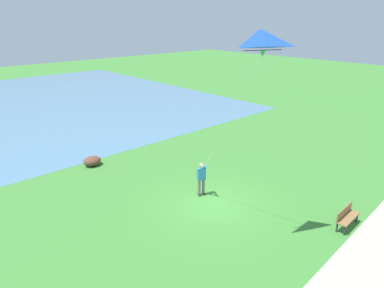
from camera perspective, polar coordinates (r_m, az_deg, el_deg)
ground_plane at (r=16.78m, az=3.50°, el=-10.01°), size 120.00×120.00×0.00m
person_kite_flyer at (r=17.08m, az=1.61°, el=-5.42°), size 0.63×0.50×1.83m
flying_kite at (r=12.14m, az=11.16°, el=16.05°), size 4.00×1.71×6.29m
park_bench_near_walkway at (r=16.31m, az=24.43°, el=-10.88°), size 0.51×1.52×0.88m
lakeside_shrub at (r=21.63m, az=-16.33°, el=-2.73°), size 0.91×1.06×0.58m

